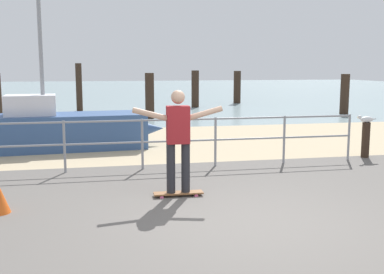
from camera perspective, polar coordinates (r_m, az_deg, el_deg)
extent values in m
cube|color=#605B56|center=(5.61, 9.82, -13.61)|extent=(24.00, 10.00, 0.04)
cube|color=tan|center=(13.14, -2.96, -0.63)|extent=(24.00, 6.00, 0.04)
cube|color=#849EA3|center=(40.92, -8.92, 5.57)|extent=(72.00, 50.00, 0.04)
cylinder|color=gray|center=(9.58, -15.17, -1.21)|extent=(0.05, 0.05, 1.05)
cylinder|color=gray|center=(9.60, -6.02, -0.93)|extent=(0.05, 0.05, 1.05)
cylinder|color=gray|center=(9.86, 2.85, -0.64)|extent=(0.05, 0.05, 1.05)
cylinder|color=gray|center=(10.35, 11.08, -0.36)|extent=(0.05, 0.05, 1.05)
cylinder|color=gray|center=(11.02, 18.43, -0.09)|extent=(0.05, 0.05, 1.05)
cylinder|color=gray|center=(9.49, -10.67, 1.87)|extent=(10.70, 0.04, 0.04)
cylinder|color=gray|center=(9.55, -10.60, -0.77)|extent=(10.70, 0.04, 0.04)
cube|color=#335184|center=(12.35, -16.01, 0.56)|extent=(4.49, 1.73, 0.90)
cone|color=#335184|center=(12.54, -5.91, 0.97)|extent=(1.15, 0.85, 0.77)
cylinder|color=gray|center=(12.26, -17.89, 11.22)|extent=(0.10, 0.10, 3.71)
cube|color=silver|center=(12.30, -18.94, 3.68)|extent=(1.26, 0.99, 0.50)
cube|color=brown|center=(7.68, -1.66, -6.77)|extent=(0.80, 0.21, 0.02)
cylinder|color=#E5598C|center=(7.58, -3.67, -7.33)|extent=(0.06, 0.03, 0.06)
cylinder|color=#E5598C|center=(7.73, -3.82, -7.01)|extent=(0.06, 0.03, 0.06)
cylinder|color=#E5598C|center=(7.67, 0.52, -7.13)|extent=(0.06, 0.03, 0.06)
cylinder|color=#E5598C|center=(7.82, 0.29, -6.82)|extent=(0.06, 0.03, 0.06)
cylinder|color=#26262B|center=(7.57, -2.57, -3.81)|extent=(0.14, 0.14, 0.80)
cylinder|color=#26262B|center=(7.60, -0.78, -3.74)|extent=(0.14, 0.14, 0.80)
cube|color=maroon|center=(7.46, -1.70, 1.48)|extent=(0.36, 0.21, 0.60)
sphere|color=tan|center=(7.42, -1.71, 4.86)|extent=(0.22, 0.22, 0.22)
cylinder|color=tan|center=(7.39, -5.12, 2.77)|extent=(0.56, 0.10, 0.23)
cylinder|color=tan|center=(7.53, 1.65, 2.91)|extent=(0.56, 0.10, 0.23)
cylinder|color=#332319|center=(11.51, 20.26, -0.39)|extent=(0.18, 0.18, 0.83)
ellipsoid|color=white|center=(11.45, 20.38, 2.00)|extent=(0.33, 0.16, 0.14)
sphere|color=white|center=(11.34, 19.61, 2.29)|extent=(0.09, 0.09, 0.09)
cone|color=gold|center=(11.31, 19.40, 2.28)|extent=(0.05, 0.03, 0.02)
cube|color=slate|center=(11.54, 21.04, 2.06)|extent=(0.12, 0.09, 0.02)
cylinder|color=#332319|center=(22.59, -13.50, 5.85)|extent=(0.29, 0.29, 2.22)
cylinder|color=#332319|center=(18.84, -5.14, 4.95)|extent=(0.36, 0.36, 1.83)
cylinder|color=#332319|center=(23.90, 0.39, 5.81)|extent=(0.38, 0.38, 1.87)
cylinder|color=#332319|center=(26.62, 5.48, 6.01)|extent=(0.40, 0.40, 1.82)
cylinder|color=#332319|center=(21.62, 17.98, 4.94)|extent=(0.38, 0.38, 1.75)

